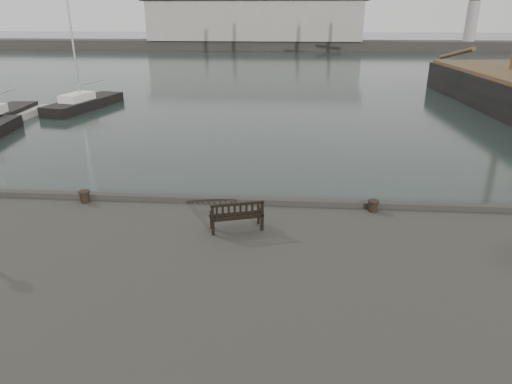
# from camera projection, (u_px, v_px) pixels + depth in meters

# --- Properties ---
(ground) EXTENTS (400.00, 400.00, 0.00)m
(ground) POSITION_uv_depth(u_px,v_px,m) (262.00, 243.00, 15.76)
(ground) COLOR black
(ground) RESTS_ON ground
(breakwater) EXTENTS (140.00, 9.50, 12.20)m
(breakwater) POSITION_uv_depth(u_px,v_px,m) (270.00, 29.00, 99.95)
(breakwater) COLOR #383530
(breakwater) RESTS_ON ground
(bench) EXTENTS (1.61, 0.96, 0.88)m
(bench) POSITION_uv_depth(u_px,v_px,m) (237.00, 221.00, 13.14)
(bench) COLOR black
(bench) RESTS_ON quay
(bollard_left) EXTENTS (0.45, 0.45, 0.39)m
(bollard_left) POSITION_uv_depth(u_px,v_px,m) (85.00, 197.00, 15.10)
(bollard_left) COLOR black
(bollard_left) RESTS_ON quay
(bollard_right) EXTENTS (0.41, 0.41, 0.37)m
(bollard_right) POSITION_uv_depth(u_px,v_px,m) (373.00, 206.00, 14.39)
(bollard_right) COLOR black
(bollard_right) RESTS_ON quay
(yacht_d) EXTENTS (3.87, 8.69, 10.75)m
(yacht_d) POSITION_uv_depth(u_px,v_px,m) (85.00, 106.00, 38.15)
(yacht_d) COLOR black
(yacht_d) RESTS_ON ground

